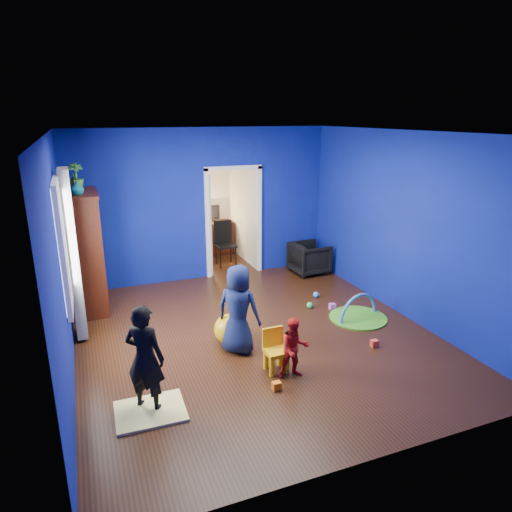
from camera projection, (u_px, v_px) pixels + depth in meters
name	position (u px, v px, depth m)	size (l,w,h in m)	color
floor	(256.00, 336.00, 6.72)	(5.00, 5.50, 0.01)	black
ceiling	(256.00, 132.00, 5.85)	(5.00, 5.50, 0.01)	white
wall_back	(204.00, 206.00, 8.73)	(5.00, 0.02, 2.90)	navy
wall_front	(374.00, 322.00, 3.84)	(5.00, 0.02, 2.90)	navy
wall_left	(60.00, 262.00, 5.41)	(0.02, 5.50, 2.90)	navy
wall_right	(404.00, 226.00, 7.15)	(0.02, 5.50, 2.90)	navy
alcove	(220.00, 205.00, 9.77)	(1.00, 1.75, 2.50)	silver
armchair	(309.00, 258.00, 9.29)	(0.68, 0.70, 0.64)	black
child_black	(145.00, 358.00, 4.90)	(0.45, 0.30, 1.23)	black
child_navy	(238.00, 309.00, 6.12)	(0.61, 0.39, 1.24)	#0F1539
toddler_red	(294.00, 348.00, 5.57)	(0.38, 0.29, 0.78)	red
vase	(77.00, 188.00, 6.82)	(0.20, 0.20, 0.21)	#0B565C
potted_plant	(76.00, 177.00, 7.25)	(0.24, 0.24, 0.43)	#388630
tv_armoire	(84.00, 252.00, 7.41)	(0.58, 1.14, 1.96)	#42150B
crt_tv	(87.00, 249.00, 7.42)	(0.46, 0.70, 0.54)	silver
yellow_blanket	(150.00, 411.00, 4.99)	(0.75, 0.60, 0.03)	#F2E07A
hopper_ball	(229.00, 329.00, 6.44)	(0.44, 0.44, 0.44)	yellow
kid_chair	(276.00, 353.00, 5.74)	(0.28, 0.28, 0.50)	yellow
play_mat	(358.00, 318.00, 7.29)	(0.91, 0.91, 0.02)	#479D23
toy_arch	(358.00, 317.00, 7.28)	(0.81, 0.81, 0.05)	#3F8CD8
window_left	(61.00, 246.00, 5.70)	(0.03, 0.95, 1.55)	white
curtain	(73.00, 256.00, 6.32)	(0.14, 0.42, 2.40)	slate
doorway	(233.00, 223.00, 9.06)	(1.16, 0.10, 2.10)	white
study_desk	(213.00, 238.00, 10.60)	(0.88, 0.44, 0.75)	#3D140A
desk_monitor	(211.00, 212.00, 10.54)	(0.40, 0.05, 0.32)	black
desk_lamp	(200.00, 215.00, 10.39)	(0.14, 0.14, 0.14)	#FFD88C
folding_chair	(226.00, 245.00, 9.72)	(0.40, 0.40, 0.92)	black
book_shelf	(210.00, 166.00, 10.21)	(0.88, 0.24, 0.04)	white
toy_0	(374.00, 343.00, 6.39)	(0.10, 0.08, 0.10)	#F14028
toy_1	(316.00, 295.00, 8.11)	(0.11, 0.11, 0.11)	#237BC8
toy_2	(277.00, 386.00, 5.39)	(0.10, 0.08, 0.10)	orange
toy_3	(310.00, 305.00, 7.66)	(0.11, 0.11, 0.11)	green
toy_4	(332.00, 306.00, 7.62)	(0.10, 0.08, 0.10)	#D24EC5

